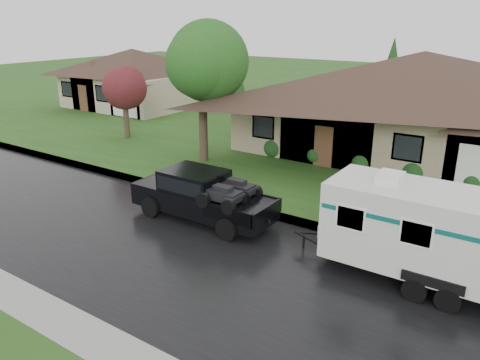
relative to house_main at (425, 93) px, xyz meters
name	(u,v)px	position (x,y,z in m)	size (l,w,h in m)	color
ground	(247,240)	(-2.29, -13.84, -3.59)	(140.00, 140.00, 0.00)	#294916
road	(213,263)	(-2.29, -15.84, -3.59)	(140.00, 8.00, 0.01)	black
curb	(279,216)	(-2.29, -11.59, -3.52)	(140.00, 0.50, 0.15)	gray
lawn	(383,146)	(-2.29, 1.16, -3.52)	(140.00, 26.00, 0.15)	#294916
house_main	(425,93)	(0.00, 0.00, 0.00)	(19.44, 10.80, 6.90)	#9D886A
house_far	(134,73)	(-24.07, 2.02, -0.62)	(10.80, 8.64, 5.80)	tan
tree_left_green	(202,68)	(-9.28, -7.37, 1.42)	(4.23, 4.23, 7.00)	#382B1E
tree_red	(124,88)	(-16.36, -6.23, -0.28)	(2.76, 2.76, 4.56)	#382B1E
shrub_row	(387,166)	(-0.29, -4.54, -2.94)	(13.60, 1.00, 1.00)	#143814
pickup_truck	(200,194)	(-4.80, -13.28, -2.56)	(5.76, 2.19, 1.92)	black
travel_trailer	(447,234)	(4.00, -13.28, -1.90)	(7.10, 2.49, 3.18)	silver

